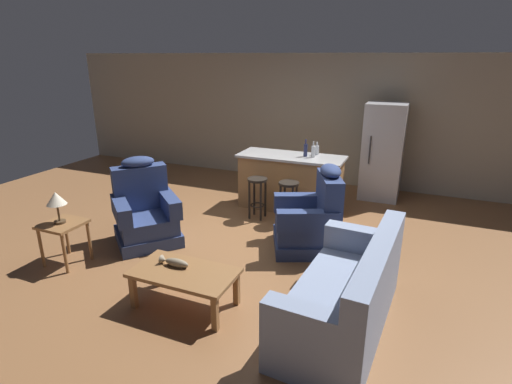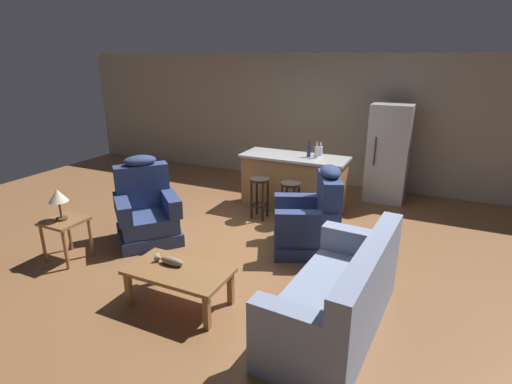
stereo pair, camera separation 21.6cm
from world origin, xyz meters
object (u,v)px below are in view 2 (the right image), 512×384
object	(u,v)px
refrigerator	(389,153)
recliner_near_island	(311,221)
bottle_tall_green	(320,150)
fish_figurine	(169,261)
kitchen_island	(294,182)
bottle_wine_dark	(309,150)
table_lamp	(58,197)
coffee_table	(179,274)
recliner_near_lamp	(147,211)
bar_stool_right	(290,195)
bar_stool_left	(260,191)
end_table	(65,227)
couch	(340,298)

from	to	relation	value
refrigerator	recliner_near_island	bearing A→B (deg)	-103.54
bottle_tall_green	fish_figurine	bearing A→B (deg)	-100.70
kitchen_island	bottle_tall_green	xyz separation A→B (m)	(0.38, 0.23, 0.55)
fish_figurine	bottle_wine_dark	size ratio (longest dim) A/B	1.16
table_lamp	bottle_tall_green	bearing A→B (deg)	53.08
coffee_table	recliner_near_island	bearing A→B (deg)	64.93
recliner_near_lamp	fish_figurine	bearing A→B (deg)	-0.39
bar_stool_right	bottle_wine_dark	world-z (taller)	bottle_wine_dark
table_lamp	refrigerator	xyz separation A→B (m)	(3.42, 4.20, 0.01)
bar_stool_left	kitchen_island	bearing A→B (deg)	60.54
recliner_near_lamp	end_table	size ratio (longest dim) A/B	2.14
bottle_wine_dark	fish_figurine	bearing A→B (deg)	-98.86
table_lamp	bar_stool_right	size ratio (longest dim) A/B	0.60
coffee_table	bar_stool_left	xyz separation A→B (m)	(-0.25, 2.57, 0.11)
recliner_near_island	kitchen_island	bearing A→B (deg)	-84.00
kitchen_island	bottle_tall_green	bearing A→B (deg)	31.01
bottle_wine_dark	recliner_near_lamp	bearing A→B (deg)	-130.26
couch	recliner_near_lamp	distance (m)	3.16
bar_stool_right	coffee_table	bearing A→B (deg)	-96.36
couch	recliner_near_island	xyz separation A→B (m)	(-0.78, 1.52, 0.08)
bar_stool_right	refrigerator	size ratio (longest dim) A/B	0.39
coffee_table	bar_stool_right	bearing A→B (deg)	83.64
kitchen_island	bar_stool_right	distance (m)	0.65
kitchen_island	bottle_wine_dark	bearing A→B (deg)	7.89
end_table	refrigerator	size ratio (longest dim) A/B	0.32
fish_figurine	recliner_near_lamp	size ratio (longest dim) A/B	0.28
fish_figurine	bar_stool_left	xyz separation A→B (m)	(-0.10, 2.52, 0.01)
fish_figurine	table_lamp	xyz separation A→B (m)	(-1.79, 0.15, 0.41)
recliner_near_island	end_table	world-z (taller)	recliner_near_island
end_table	kitchen_island	bearing A→B (deg)	55.84
coffee_table	bar_stool_right	world-z (taller)	bar_stool_right
table_lamp	end_table	bearing A→B (deg)	31.15
fish_figurine	bottle_tall_green	world-z (taller)	bottle_tall_green
coffee_table	kitchen_island	distance (m)	3.21
refrigerator	fish_figurine	bearing A→B (deg)	-110.54
end_table	bottle_tall_green	size ratio (longest dim) A/B	2.59
couch	recliner_near_island	bearing A→B (deg)	-59.00
recliner_near_island	bar_stool_left	distance (m)	1.33
bar_stool_left	bottle_tall_green	world-z (taller)	bottle_tall_green
couch	recliner_near_lamp	world-z (taller)	recliner_near_lamp
kitchen_island	bar_stool_right	size ratio (longest dim) A/B	2.65
end_table	bar_stool_right	bearing A→B (deg)	46.94
recliner_near_island	bar_stool_left	xyz separation A→B (m)	(-1.11, 0.73, 0.05)
recliner_near_island	bottle_tall_green	distance (m)	1.74
recliner_near_island	bar_stool_left	world-z (taller)	recliner_near_island
coffee_table	bar_stool_left	world-z (taller)	bar_stool_left
bar_stool_left	refrigerator	size ratio (longest dim) A/B	0.39
bar_stool_left	bar_stool_right	world-z (taller)	same
coffee_table	table_lamp	size ratio (longest dim) A/B	2.68
fish_figurine	table_lamp	world-z (taller)	table_lamp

